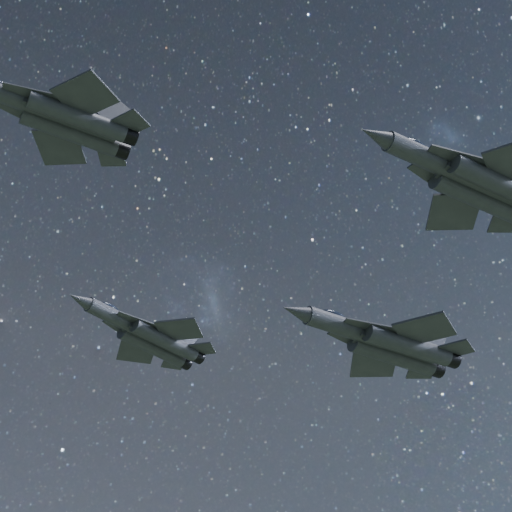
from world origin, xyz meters
TOP-DOWN VIEW (x-y plane):
  - jet_lead at (-21.00, -1.93)m, footprint 15.40×10.82m
  - jet_left at (-1.51, 20.93)m, footprint 17.48×11.93m
  - jet_right at (7.52, -15.32)m, footprint 18.07×12.76m
  - jet_slot at (14.69, 3.06)m, footprint 19.89×14.05m

SIDE VIEW (x-z plane):
  - jet_slot at x=14.69m, z-range 145.57..150.61m
  - jet_right at x=7.52m, z-range 148.91..153.49m
  - jet_left at x=-1.51m, z-range 150.09..154.48m
  - jet_lead at x=-21.00m, z-range 151.29..155.18m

